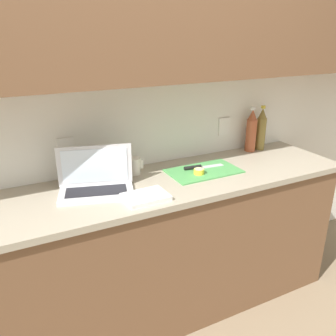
# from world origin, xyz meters

# --- Properties ---
(ground_plane) EXTENTS (12.00, 12.00, 0.00)m
(ground_plane) POSITION_xyz_m (0.00, 0.00, 0.00)
(ground_plane) COLOR #847056
(ground_plane) RESTS_ON ground
(wall_back) EXTENTS (5.20, 0.38, 2.60)m
(wall_back) POSITION_xyz_m (0.00, 0.22, 1.56)
(wall_back) COLOR white
(wall_back) RESTS_ON ground_plane
(counter_unit) EXTENTS (2.56, 0.58, 0.89)m
(counter_unit) POSITION_xyz_m (-0.02, 0.00, 0.45)
(counter_unit) COLOR brown
(counter_unit) RESTS_ON ground_plane
(laptop) EXTENTS (0.43, 0.32, 0.23)m
(laptop) POSITION_xyz_m (-0.23, 0.04, 0.94)
(laptop) COLOR silver
(laptop) RESTS_ON counter_unit
(cutting_board) EXTENTS (0.43, 0.25, 0.01)m
(cutting_board) POSITION_xyz_m (0.42, 0.02, 0.89)
(cutting_board) COLOR #4C9E51
(cutting_board) RESTS_ON counter_unit
(knife) EXTENTS (0.26, 0.05, 0.02)m
(knife) POSITION_xyz_m (0.40, 0.07, 0.90)
(knife) COLOR silver
(knife) RESTS_ON cutting_board
(lemon_half_cut) EXTENTS (0.06, 0.06, 0.03)m
(lemon_half_cut) POSITION_xyz_m (0.36, -0.01, 0.91)
(lemon_half_cut) COLOR yellow
(lemon_half_cut) RESTS_ON cutting_board
(bottle_green_soda) EXTENTS (0.07, 0.07, 0.31)m
(bottle_green_soda) POSITION_xyz_m (0.92, 0.21, 1.03)
(bottle_green_soda) COLOR #A34C2D
(bottle_green_soda) RESTS_ON counter_unit
(bottle_oil_tall) EXTENTS (0.07, 0.07, 0.31)m
(bottle_oil_tall) POSITION_xyz_m (1.01, 0.21, 1.03)
(bottle_oil_tall) COLOR olive
(bottle_oil_tall) RESTS_ON counter_unit
(measuring_cup) EXTENTS (0.10, 0.08, 0.10)m
(measuring_cup) POSITION_xyz_m (0.04, 0.18, 0.94)
(measuring_cup) COLOR silver
(measuring_cup) RESTS_ON counter_unit
(dish_towel) EXTENTS (0.22, 0.17, 0.02)m
(dish_towel) POSITION_xyz_m (-0.04, -0.16, 0.90)
(dish_towel) COLOR white
(dish_towel) RESTS_ON counter_unit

